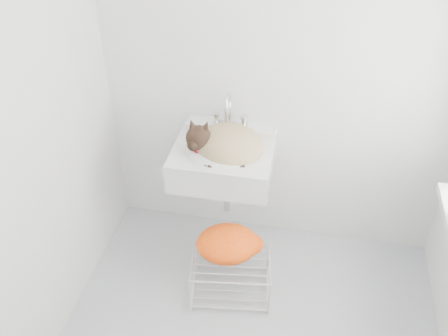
# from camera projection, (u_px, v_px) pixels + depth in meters

# --- Properties ---
(back_wall) EXTENTS (2.20, 0.02, 2.50)m
(back_wall) POSITION_uv_depth(u_px,v_px,m) (281.00, 72.00, 2.89)
(back_wall) COLOR white
(back_wall) RESTS_ON ground
(left_wall) EXTENTS (0.02, 2.00, 2.50)m
(left_wall) POSITION_uv_depth(u_px,v_px,m) (21.00, 147.00, 2.28)
(left_wall) COLOR white
(left_wall) RESTS_ON ground
(sink) EXTENTS (0.60, 0.53, 0.24)m
(sink) POSITION_uv_depth(u_px,v_px,m) (224.00, 147.00, 2.98)
(sink) COLOR silver
(sink) RESTS_ON back_wall
(faucet) EXTENTS (0.22, 0.15, 0.22)m
(faucet) POSITION_uv_depth(u_px,v_px,m) (229.00, 112.00, 3.03)
(faucet) COLOR silver
(faucet) RESTS_ON sink
(cat) EXTENTS (0.46, 0.37, 0.28)m
(cat) POSITION_uv_depth(u_px,v_px,m) (225.00, 144.00, 2.94)
(cat) COLOR #9F8A61
(cat) RESTS_ON sink
(wire_rack) EXTENTS (0.51, 0.39, 0.28)m
(wire_rack) POSITION_uv_depth(u_px,v_px,m) (231.00, 275.00, 3.09)
(wire_rack) COLOR beige
(wire_rack) RESTS_ON floor
(towel) EXTENTS (0.44, 0.35, 0.16)m
(towel) POSITION_uv_depth(u_px,v_px,m) (227.00, 249.00, 3.04)
(towel) COLOR orange
(towel) RESTS_ON wire_rack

